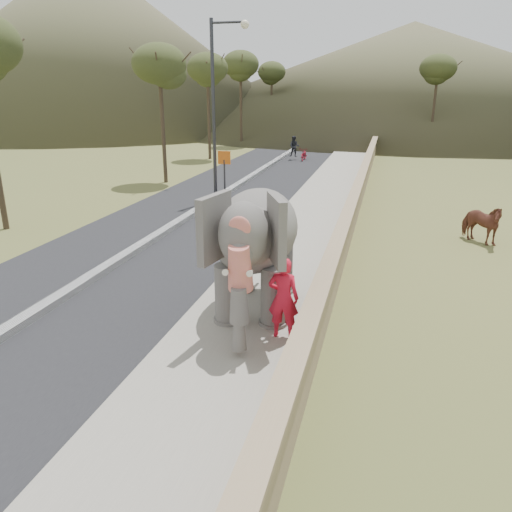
{
  "coord_description": "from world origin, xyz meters",
  "views": [
    {
      "loc": [
        2.82,
        -10.75,
        5.21
      ],
      "look_at": [
        0.2,
        -0.78,
        1.7
      ],
      "focal_mm": 35.0,
      "sensor_mm": 36.0,
      "label": 1
    }
  ],
  "objects_px": {
    "lamppost": "(220,94)",
    "cow": "(480,223)",
    "elephant_and_man": "(257,248)",
    "motorcyclist": "(300,151)"
  },
  "relations": [
    {
      "from": "elephant_and_man",
      "to": "lamppost",
      "type": "bearing_deg",
      "value": 112.3
    },
    {
      "from": "cow",
      "to": "elephant_and_man",
      "type": "xyz_separation_m",
      "value": [
        -6.09,
        -7.44,
        0.93
      ]
    },
    {
      "from": "lamppost",
      "to": "cow",
      "type": "xyz_separation_m",
      "value": [
        10.8,
        -4.04,
        -4.16
      ]
    },
    {
      "from": "lamppost",
      "to": "elephant_and_man",
      "type": "relative_size",
      "value": 1.84
    },
    {
      "from": "lamppost",
      "to": "elephant_and_man",
      "type": "bearing_deg",
      "value": -67.7
    },
    {
      "from": "motorcyclist",
      "to": "cow",
      "type": "bearing_deg",
      "value": -62.95
    },
    {
      "from": "lamppost",
      "to": "motorcyclist",
      "type": "xyz_separation_m",
      "value": [
        1.19,
        14.79,
        -4.2
      ]
    },
    {
      "from": "lamppost",
      "to": "cow",
      "type": "distance_m",
      "value": 12.26
    },
    {
      "from": "elephant_and_man",
      "to": "motorcyclist",
      "type": "distance_m",
      "value": 26.52
    },
    {
      "from": "lamppost",
      "to": "elephant_and_man",
      "type": "xyz_separation_m",
      "value": [
        4.71,
        -11.48,
        -3.23
      ]
    }
  ]
}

